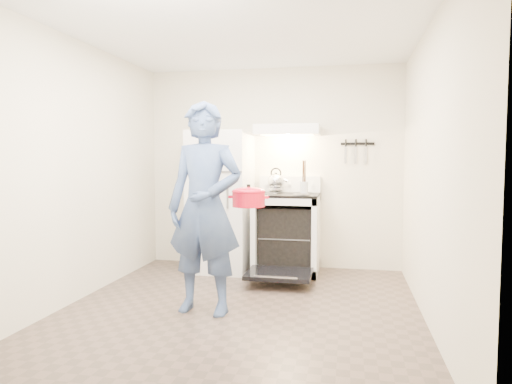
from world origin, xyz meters
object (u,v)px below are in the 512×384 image
at_px(stove_body, 287,234).
at_px(refrigerator, 221,201).
at_px(person, 205,208).
at_px(dutch_oven, 249,199).
at_px(tea_kettle, 276,180).

bearing_deg(stove_body, refrigerator, -178.23).
bearing_deg(person, stove_body, 76.31).
bearing_deg(dutch_oven, person, -137.30).
distance_m(stove_body, person, 1.72).
bearing_deg(dutch_oven, refrigerator, 116.61).
xyz_separation_m(refrigerator, tea_kettle, (0.65, 0.18, 0.25)).
distance_m(stove_body, tea_kettle, 0.68).
bearing_deg(dutch_oven, tea_kettle, 88.69).
height_order(refrigerator, dutch_oven, refrigerator).
bearing_deg(person, dutch_oven, 47.36).
xyz_separation_m(refrigerator, stove_body, (0.81, 0.02, -0.39)).
bearing_deg(stove_body, person, -108.35).
distance_m(tea_kettle, dutch_oven, 1.42).
height_order(refrigerator, tea_kettle, refrigerator).
bearing_deg(tea_kettle, dutch_oven, -91.31).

